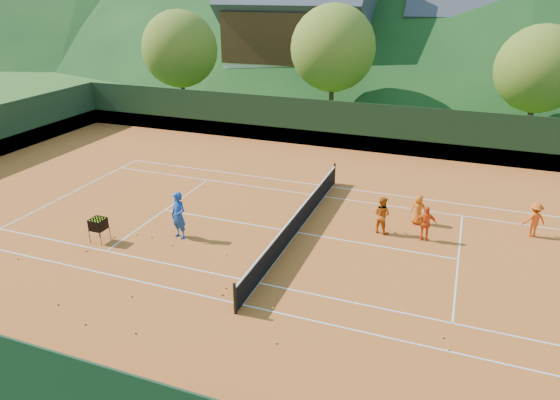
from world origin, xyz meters
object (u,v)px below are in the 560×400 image
(tennis_net, at_px, (297,222))
(chalet_mid, at_px, (477,39))
(student_c, at_px, (418,210))
(chalet_left, at_px, (300,30))
(student_b, at_px, (426,223))
(ball_hopper, at_px, (98,225))
(student_d, at_px, (534,220))
(student_a, at_px, (381,215))
(coach, at_px, (179,216))

(tennis_net, xyz_separation_m, chalet_mid, (6.00, 34.00, 4.47))
(student_c, bearing_deg, chalet_mid, -95.78)
(chalet_left, bearing_deg, student_c, -61.96)
(student_b, xyz_separation_m, ball_hopper, (-12.15, -4.70, 0.01))
(student_d, xyz_separation_m, chalet_left, (-19.11, 26.88, 4.90))
(student_a, distance_m, chalet_left, 32.01)
(student_a, distance_m, student_b, 1.78)
(coach, xyz_separation_m, chalet_left, (-5.68, 32.09, 4.65))
(student_a, height_order, student_d, student_a)
(student_a, height_order, tennis_net, student_a)
(student_b, relative_size, student_d, 1.02)
(student_c, distance_m, ball_hopper, 13.23)
(student_a, distance_m, student_c, 1.93)
(student_a, bearing_deg, tennis_net, 39.97)
(student_d, bearing_deg, chalet_mid, -109.09)
(student_a, relative_size, student_b, 1.08)
(student_b, distance_m, tennis_net, 5.16)
(student_b, distance_m, student_d, 4.53)
(student_c, bearing_deg, ball_hopper, 24.57)
(chalet_mid, bearing_deg, student_c, -92.59)
(coach, distance_m, tennis_net, 4.82)
(student_a, bearing_deg, ball_hopper, 43.54)
(student_b, xyz_separation_m, chalet_mid, (0.98, 32.82, 4.23))
(chalet_left, bearing_deg, coach, -79.95)
(student_b, height_order, ball_hopper, student_b)
(student_b, height_order, chalet_left, chalet_left)
(tennis_net, bearing_deg, chalet_mid, 79.99)
(student_a, relative_size, student_c, 1.21)
(student_a, distance_m, tennis_net, 3.49)
(student_c, bearing_deg, student_b, 103.63)
(chalet_left, bearing_deg, chalet_mid, 14.04)
(coach, relative_size, tennis_net, 0.16)
(coach, distance_m, chalet_left, 32.92)
(student_a, distance_m, ball_hopper, 11.42)
(coach, relative_size, ball_hopper, 1.96)
(student_b, bearing_deg, student_d, -163.98)
(student_a, height_order, ball_hopper, student_a)
(student_b, relative_size, tennis_net, 0.12)
(coach, distance_m, student_d, 14.40)
(coach, xyz_separation_m, student_d, (13.43, 5.21, -0.26))
(coach, xyz_separation_m, student_b, (9.33, 3.26, -0.24))
(student_c, bearing_deg, tennis_net, 26.71)
(student_b, bearing_deg, coach, 9.89)
(student_a, bearing_deg, student_c, -115.54)
(ball_hopper, relative_size, chalet_left, 0.07)
(student_c, distance_m, student_d, 4.56)
(coach, bearing_deg, tennis_net, 41.73)
(coach, distance_m, student_a, 8.26)
(student_a, bearing_deg, student_b, -163.87)
(student_c, xyz_separation_m, chalet_left, (-14.58, 27.37, 4.97))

